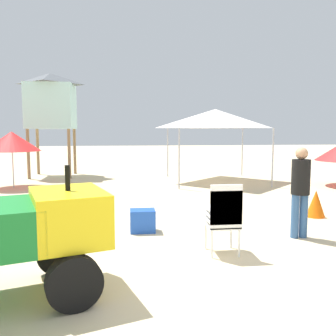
{
  "coord_description": "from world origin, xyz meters",
  "views": [
    {
      "loc": [
        -1.23,
        -4.65,
        1.91
      ],
      "look_at": [
        -0.28,
        3.28,
        1.06
      ],
      "focal_mm": 38.44,
      "sensor_mm": 36.0,
      "label": 1
    }
  ],
  "objects_px": {
    "stacked_plastic_chairs": "(224,213)",
    "beach_umbrella_left": "(12,141)",
    "lifeguard_tower": "(51,101)",
    "lifeguard_far_right": "(300,187)",
    "traffic_cone_far": "(316,204)",
    "cooler_box": "(143,221)",
    "popup_canopy": "(215,119)",
    "surfboard_pile": "(44,217)"
  },
  "relations": [
    {
      "from": "stacked_plastic_chairs",
      "to": "beach_umbrella_left",
      "type": "height_order",
      "value": "beach_umbrella_left"
    },
    {
      "from": "popup_canopy",
      "to": "lifeguard_tower",
      "type": "xyz_separation_m",
      "value": [
        -6.28,
        2.31,
        0.76
      ]
    },
    {
      "from": "stacked_plastic_chairs",
      "to": "lifeguard_tower",
      "type": "bearing_deg",
      "value": 113.81
    },
    {
      "from": "lifeguard_tower",
      "to": "lifeguard_far_right",
      "type": "bearing_deg",
      "value": -57.26
    },
    {
      "from": "lifeguard_tower",
      "to": "traffic_cone_far",
      "type": "relative_size",
      "value": 7.11
    },
    {
      "from": "surfboard_pile",
      "to": "lifeguard_tower",
      "type": "bearing_deg",
      "value": 99.39
    },
    {
      "from": "popup_canopy",
      "to": "traffic_cone_far",
      "type": "xyz_separation_m",
      "value": [
        0.86,
        -5.66,
        -2.03
      ]
    },
    {
      "from": "popup_canopy",
      "to": "lifeguard_far_right",
      "type": "bearing_deg",
      "value": -91.99
    },
    {
      "from": "traffic_cone_far",
      "to": "cooler_box",
      "type": "distance_m",
      "value": 3.92
    },
    {
      "from": "lifeguard_tower",
      "to": "cooler_box",
      "type": "relative_size",
      "value": 9.01
    },
    {
      "from": "lifeguard_far_right",
      "to": "stacked_plastic_chairs",
      "type": "bearing_deg",
      "value": -155.43
    },
    {
      "from": "lifeguard_far_right",
      "to": "lifeguard_tower",
      "type": "xyz_separation_m",
      "value": [
        -6.04,
        9.39,
        2.17
      ]
    },
    {
      "from": "traffic_cone_far",
      "to": "cooler_box",
      "type": "height_order",
      "value": "traffic_cone_far"
    },
    {
      "from": "surfboard_pile",
      "to": "beach_umbrella_left",
      "type": "bearing_deg",
      "value": 112.56
    },
    {
      "from": "traffic_cone_far",
      "to": "cooler_box",
      "type": "relative_size",
      "value": 1.27
    },
    {
      "from": "surfboard_pile",
      "to": "lifeguard_far_right",
      "type": "bearing_deg",
      "value": -19.02
    },
    {
      "from": "lifeguard_far_right",
      "to": "beach_umbrella_left",
      "type": "xyz_separation_m",
      "value": [
        -6.79,
        6.53,
        0.62
      ]
    },
    {
      "from": "popup_canopy",
      "to": "beach_umbrella_left",
      "type": "distance_m",
      "value": 7.1
    },
    {
      "from": "cooler_box",
      "to": "surfboard_pile",
      "type": "bearing_deg",
      "value": 155.02
    },
    {
      "from": "cooler_box",
      "to": "lifeguard_far_right",
      "type": "bearing_deg",
      "value": -14.35
    },
    {
      "from": "beach_umbrella_left",
      "to": "traffic_cone_far",
      "type": "distance_m",
      "value": 9.48
    },
    {
      "from": "lifeguard_far_right",
      "to": "cooler_box",
      "type": "relative_size",
      "value": 3.44
    },
    {
      "from": "stacked_plastic_chairs",
      "to": "popup_canopy",
      "type": "distance_m",
      "value": 8.19
    },
    {
      "from": "beach_umbrella_left",
      "to": "traffic_cone_far",
      "type": "relative_size",
      "value": 3.15
    },
    {
      "from": "surfboard_pile",
      "to": "lifeguard_tower",
      "type": "height_order",
      "value": "lifeguard_tower"
    },
    {
      "from": "lifeguard_tower",
      "to": "traffic_cone_far",
      "type": "height_order",
      "value": "lifeguard_tower"
    },
    {
      "from": "cooler_box",
      "to": "stacked_plastic_chairs",
      "type": "bearing_deg",
      "value": -50.63
    },
    {
      "from": "stacked_plastic_chairs",
      "to": "traffic_cone_far",
      "type": "xyz_separation_m",
      "value": [
        2.68,
        2.14,
        -0.36
      ]
    },
    {
      "from": "popup_canopy",
      "to": "traffic_cone_far",
      "type": "bearing_deg",
      "value": -81.38
    },
    {
      "from": "lifeguard_far_right",
      "to": "lifeguard_tower",
      "type": "height_order",
      "value": "lifeguard_tower"
    },
    {
      "from": "lifeguard_tower",
      "to": "traffic_cone_far",
      "type": "distance_m",
      "value": 11.06
    },
    {
      "from": "popup_canopy",
      "to": "cooler_box",
      "type": "bearing_deg",
      "value": -115.1
    },
    {
      "from": "surfboard_pile",
      "to": "lifeguard_far_right",
      "type": "distance_m",
      "value": 5.09
    },
    {
      "from": "stacked_plastic_chairs",
      "to": "surfboard_pile",
      "type": "bearing_deg",
      "value": 143.41
    },
    {
      "from": "beach_umbrella_left",
      "to": "lifeguard_far_right",
      "type": "bearing_deg",
      "value": -43.88
    },
    {
      "from": "beach_umbrella_left",
      "to": "cooler_box",
      "type": "bearing_deg",
      "value": -55.24
    },
    {
      "from": "popup_canopy",
      "to": "beach_umbrella_left",
      "type": "xyz_separation_m",
      "value": [
        -7.03,
        -0.56,
        -0.79
      ]
    },
    {
      "from": "lifeguard_far_right",
      "to": "cooler_box",
      "type": "distance_m",
      "value": 2.92
    },
    {
      "from": "surfboard_pile",
      "to": "traffic_cone_far",
      "type": "bearing_deg",
      "value": -2.12
    },
    {
      "from": "cooler_box",
      "to": "traffic_cone_far",
      "type": "bearing_deg",
      "value": 10.6
    },
    {
      "from": "lifeguard_tower",
      "to": "popup_canopy",
      "type": "bearing_deg",
      "value": -20.15
    },
    {
      "from": "stacked_plastic_chairs",
      "to": "cooler_box",
      "type": "distance_m",
      "value": 1.89
    }
  ]
}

